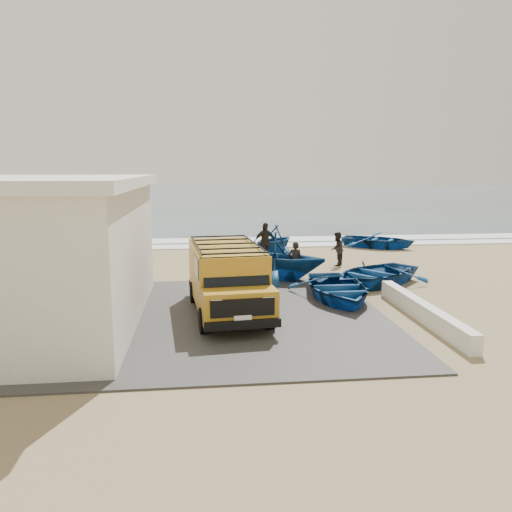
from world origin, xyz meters
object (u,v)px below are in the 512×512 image
parapet (423,312)px  fisherman_middle (337,249)px  boat_mid_left (279,257)px  fisherman_back (265,242)px  boat_near_left (337,288)px  boat_near_right (374,274)px  van (227,277)px  boat_far_right (378,240)px  boat_far_left (274,240)px  fisherman_front (295,261)px

parapet → fisherman_middle: (-0.26, 8.71, 0.52)m
parapet → boat_mid_left: boat_mid_left is taller
fisherman_back → fisherman_middle: bearing=-36.5°
boat_near_left → fisherman_back: (-1.56, 7.66, 0.52)m
parapet → boat_near_right: bearing=88.5°
boat_near_left → parapet: bearing=-53.2°
van → boat_far_right: 15.48m
boat_mid_left → fisherman_back: (-0.03, 4.39, -0.03)m
boat_far_left → fisherman_middle: size_ratio=1.87×
van → boat_far_right: size_ratio=1.30×
boat_near_right → boat_mid_left: (-3.59, 1.18, 0.54)m
van → boat_near_right: (5.95, 3.27, -0.75)m
van → boat_far_right: (9.38, 12.29, -0.77)m
boat_near_left → boat_far_right: (5.49, 11.11, -0.01)m
van → fisherman_middle: size_ratio=3.38×
fisherman_middle → boat_far_right: bearing=171.8°
boat_far_right → fisherman_back: 7.86m
van → boat_mid_left: bearing=56.7°
boat_near_left → boat_mid_left: bearing=114.8°
boat_far_right → fisherman_back: bearing=149.4°
boat_mid_left → boat_far_left: boat_mid_left is taller
boat_far_right → fisherman_middle: (-3.81, -4.96, 0.37)m
van → fisherman_front: bearing=51.1°
boat_near_right → boat_mid_left: bearing=-143.1°
parapet → van: 6.06m
van → parapet: bearing=-18.8°
boat_near_left → boat_far_right: boat_near_left is taller
fisherman_front → fisherman_back: fisherman_back is taller
boat_mid_left → boat_near_left: bearing=-130.1°
boat_mid_left → boat_far_right: 10.53m
fisherman_middle → fisherman_back: fisherman_back is taller
parapet → van: (-5.82, 1.38, 0.92)m
boat_near_left → boat_far_right: 12.39m
parapet → van: van is taller
boat_near_left → fisherman_middle: (1.68, 6.15, 0.36)m
boat_far_left → fisherman_back: 2.00m
boat_far_left → fisherman_back: bearing=-67.6°
boat_near_right → boat_far_right: boat_near_right is taller
boat_near_right → fisherman_middle: size_ratio=2.72×
boat_mid_left → fisherman_front: 0.73m
van → fisherman_middle: 9.21m
boat_far_right → parapet: bearing=-161.3°
van → fisherman_front: 5.53m
boat_far_right → fisherman_front: 9.97m
van → fisherman_front: size_ratio=3.40×
fisherman_front → boat_mid_left: bearing=25.1°
boat_near_left → boat_near_right: boat_near_right is taller
van → boat_near_left: 4.13m
van → fisherman_back: bearing=69.8°
boat_near_left → boat_far_left: bearing=94.7°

